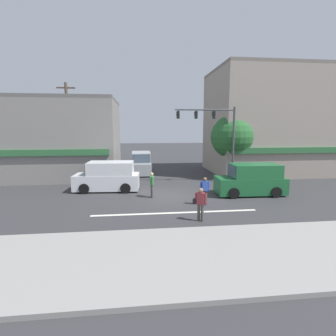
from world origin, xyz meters
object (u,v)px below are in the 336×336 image
traffic_light_mast (218,131)px  pedestrian_far_side (205,189)px  utility_pole_near_left (68,133)px  pedestrian_foreground_with_bag (200,202)px  van_approaching_near (108,177)px  van_parked_curbside (251,180)px  utility_pole_far_right (233,134)px  street_tree (232,137)px  pedestrian_mid_crossing (152,183)px  van_crossing_leftbound (141,163)px

traffic_light_mast → pedestrian_far_side: size_ratio=3.71×
utility_pole_near_left → pedestrian_foreground_with_bag: size_ratio=4.79×
van_approaching_near → van_parked_curbside: size_ratio=1.01×
utility_pole_near_left → pedestrian_foreground_with_bag: bearing=-48.8°
utility_pole_far_right → traffic_light_mast: 5.43m
street_tree → utility_pole_near_left: size_ratio=0.71×
utility_pole_far_right → van_parked_curbside: (-1.76, -8.58, -2.90)m
van_approaching_near → van_parked_curbside: 10.11m
utility_pole_near_left → traffic_light_mast: utility_pole_near_left is taller
utility_pole_near_left → pedestrian_mid_crossing: (6.33, -4.96, -3.20)m
van_crossing_leftbound → street_tree: bearing=-22.6°
van_crossing_leftbound → pedestrian_foreground_with_bag: (2.66, -13.96, -0.05)m
pedestrian_mid_crossing → pedestrian_far_side: size_ratio=1.00×
pedestrian_foreground_with_bag → pedestrian_far_side: bearing=71.0°
street_tree → pedestrian_foreground_with_bag: (-5.41, -10.60, -2.78)m
van_parked_curbside → pedestrian_foreground_with_bag: bearing=-135.3°
utility_pole_near_left → van_approaching_near: utility_pole_near_left is taller
utility_pole_far_right → pedestrian_mid_crossing: size_ratio=4.50×
traffic_light_mast → pedestrian_far_side: (-2.58, -6.04, -3.35)m
van_approaching_near → pedestrian_foreground_with_bag: size_ratio=2.82×
van_approaching_near → pedestrian_far_side: 7.45m
pedestrian_foreground_with_bag → pedestrian_mid_crossing: bearing=114.3°
utility_pole_near_left → traffic_light_mast: 11.96m
street_tree → pedestrian_far_side: (-4.51, -7.96, -2.78)m
van_parked_curbside → utility_pole_near_left: bearing=159.2°
pedestrian_mid_crossing → pedestrian_far_side: same height
van_approaching_near → traffic_light_mast: bearing=11.3°
street_tree → van_parked_curbside: 6.60m
utility_pole_near_left → traffic_light_mast: bearing=-4.5°
utility_pole_far_right → utility_pole_near_left: bearing=-166.4°
street_tree → pedestrian_foreground_with_bag: street_tree is taller
van_crossing_leftbound → van_approaching_near: size_ratio=0.98×
utility_pole_far_right → pedestrian_mid_crossing: (-8.55, -8.55, -2.96)m
utility_pole_far_right → pedestrian_mid_crossing: bearing=-135.0°
utility_pole_near_left → street_tree: bearing=4.0°
utility_pole_near_left → pedestrian_foreground_with_bag: (8.44, -9.62, -3.20)m
utility_pole_near_left → pedestrian_foreground_with_bag: utility_pole_near_left is taller
van_crossing_leftbound → utility_pole_near_left: bearing=-143.0°
pedestrian_mid_crossing → van_approaching_near: bearing=143.0°
pedestrian_far_side → van_approaching_near: bearing=144.5°
utility_pole_near_left → pedestrian_mid_crossing: utility_pole_near_left is taller
street_tree → van_approaching_near: (-10.57, -3.64, -2.73)m
street_tree → utility_pole_far_right: 2.82m
street_tree → van_crossing_leftbound: size_ratio=1.23×
van_crossing_leftbound → pedestrian_far_side: (3.57, -11.33, -0.06)m
van_approaching_near → van_parked_curbside: (9.84, -2.32, 0.00)m
van_approaching_near → pedestrian_mid_crossing: bearing=-37.0°
van_crossing_leftbound → van_parked_curbside: size_ratio=0.99×
van_parked_curbside → pedestrian_foreground_with_bag: size_ratio=2.79×
van_approaching_near → pedestrian_mid_crossing: 3.81m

